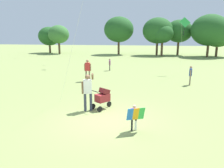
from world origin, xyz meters
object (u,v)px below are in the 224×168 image
person_adult_flyer (88,89)px  kite_orange_delta (185,24)px  child_with_butterfly_kite (134,115)px  person_red_shirt (88,69)px  person_couple_left (190,74)px  stroller (103,97)px  person_sitting_far (110,64)px

person_adult_flyer → kite_orange_delta: (5.85, 10.63, 3.27)m
child_with_butterfly_kite → person_red_shirt: person_red_shirt is taller
person_red_shirt → kite_orange_delta: bearing=30.1°
person_red_shirt → child_with_butterfly_kite: bearing=-64.1°
kite_orange_delta → person_couple_left: (-0.12, -4.57, -3.51)m
stroller → person_red_shirt: 6.34m
kite_orange_delta → person_sitting_far: 7.61m
kite_orange_delta → person_couple_left: kite_orange_delta is taller
person_adult_flyer → kite_orange_delta: kite_orange_delta is taller
child_with_butterfly_kite → person_adult_flyer: (-2.23, 1.80, 0.43)m
child_with_butterfly_kite → person_red_shirt: 8.98m
child_with_butterfly_kite → stroller: bearing=126.5°
kite_orange_delta → person_red_shirt: (-7.54, -4.37, -3.35)m
stroller → person_couple_left: 7.64m
person_sitting_far → person_adult_flyer: bearing=-85.8°
kite_orange_delta → person_couple_left: bearing=-91.5°
child_with_butterfly_kite → person_couple_left: size_ratio=0.74×
kite_orange_delta → person_adult_flyer: bearing=-118.8°
person_red_shirt → person_couple_left: bearing=-1.6°
child_with_butterfly_kite → stroller: (-1.61, 2.17, -0.00)m
person_adult_flyer → person_sitting_far: 11.27m
child_with_butterfly_kite → person_adult_flyer: size_ratio=0.55×
person_red_shirt → person_sitting_far: 5.06m
child_with_butterfly_kite → person_couple_left: 8.61m
child_with_butterfly_kite → stroller: stroller is taller
child_with_butterfly_kite → person_red_shirt: bearing=115.9°
person_couple_left → child_with_butterfly_kite: bearing=-113.9°
child_with_butterfly_kite → person_sitting_far: bearing=103.2°
person_adult_flyer → child_with_butterfly_kite: bearing=-38.9°
stroller → child_with_butterfly_kite: bearing=-53.5°
person_red_shirt → stroller: bearing=-68.5°
stroller → kite_orange_delta: (5.22, 10.26, 3.71)m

